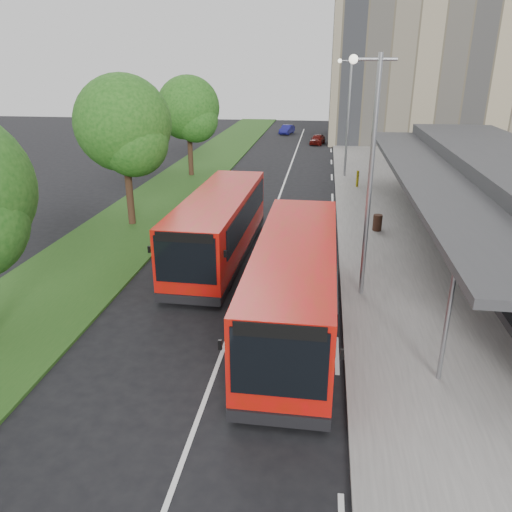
{
  "coord_description": "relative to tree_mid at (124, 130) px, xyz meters",
  "views": [
    {
      "loc": [
        2.65,
        -14.54,
        7.87
      ],
      "look_at": [
        0.45,
        1.66,
        1.5
      ],
      "focal_mm": 35.0,
      "sensor_mm": 36.0,
      "label": 1
    }
  ],
  "objects": [
    {
      "name": "grass_verge",
      "position": [
        0.01,
        10.95,
        -4.76
      ],
      "size": [
        5.0,
        80.0,
        0.1
      ],
      "primitive_type": "cube",
      "color": "#204817",
      "rests_on": "ground"
    },
    {
      "name": "kerb_dashes",
      "position": [
        10.31,
        9.95,
        -4.81
      ],
      "size": [
        0.12,
        56.0,
        0.01
      ],
      "color": "silver",
      "rests_on": "ground"
    },
    {
      "name": "ground",
      "position": [
        7.01,
        -9.05,
        -4.81
      ],
      "size": [
        120.0,
        120.0,
        0.0
      ],
      "primitive_type": "plane",
      "color": "black",
      "rests_on": "ground"
    },
    {
      "name": "tree_mid",
      "position": [
        0.0,
        0.0,
        0.0
      ],
      "size": [
        4.64,
        4.64,
        7.46
      ],
      "color": "#362215",
      "rests_on": "ground"
    },
    {
      "name": "station_building",
      "position": [
        17.87,
        -1.05,
        -2.77
      ],
      "size": [
        7.7,
        26.0,
        4.0
      ],
      "color": "#313134",
      "rests_on": "ground"
    },
    {
      "name": "bus_main",
      "position": [
        8.97,
        -9.54,
        -3.36
      ],
      "size": [
        2.72,
        10.05,
        2.83
      ],
      "rotation": [
        0.0,
        0.0,
        -0.01
      ],
      "color": "red",
      "rests_on": "ground"
    },
    {
      "name": "car_near",
      "position": [
        8.93,
        28.63,
        -4.3
      ],
      "size": [
        1.72,
        3.18,
        1.03
      ],
      "primitive_type": "imported",
      "rotation": [
        0.0,
        0.0,
        -0.18
      ],
      "color": "#510E0B",
      "rests_on": "ground"
    },
    {
      "name": "lamp_post_near",
      "position": [
        11.13,
        -7.05,
        -0.1
      ],
      "size": [
        1.44,
        0.28,
        8.0
      ],
      "color": "gray",
      "rests_on": "pavement"
    },
    {
      "name": "lamp_post_far",
      "position": [
        11.13,
        12.95,
        -0.1
      ],
      "size": [
        1.44,
        0.28,
        8.0
      ],
      "color": "gray",
      "rests_on": "pavement"
    },
    {
      "name": "lane_centre_line",
      "position": [
        7.01,
        5.95,
        -4.81
      ],
      "size": [
        0.12,
        70.0,
        0.01
      ],
      "primitive_type": "cube",
      "color": "silver",
      "rests_on": "ground"
    },
    {
      "name": "litter_bin",
      "position": [
        12.42,
        0.3,
        -4.27
      ],
      "size": [
        0.57,
        0.57,
        0.79
      ],
      "primitive_type": "cylinder",
      "rotation": [
        0.0,
        0.0,
        -0.36
      ],
      "color": "#382116",
      "rests_on": "pavement"
    },
    {
      "name": "pavement",
      "position": [
        13.01,
        10.95,
        -4.74
      ],
      "size": [
        5.0,
        80.0,
        0.15
      ],
      "primitive_type": "cube",
      "color": "slate",
      "rests_on": "ground"
    },
    {
      "name": "car_far",
      "position": [
        5.22,
        36.06,
        -4.3
      ],
      "size": [
        1.72,
        3.28,
        1.03
      ],
      "primitive_type": "imported",
      "rotation": [
        0.0,
        0.0,
        -0.21
      ],
      "color": "navy",
      "rests_on": "ground"
    },
    {
      "name": "tree_far",
      "position": [
        0.0,
        12.0,
        -0.23
      ],
      "size": [
        4.44,
        4.44,
        7.09
      ],
      "color": "#362215",
      "rests_on": "ground"
    },
    {
      "name": "office_block",
      "position": [
        21.01,
        32.95,
        4.19
      ],
      "size": [
        22.0,
        12.0,
        18.0
      ],
      "primitive_type": "cube",
      "color": "tan",
      "rests_on": "ground"
    },
    {
      "name": "bus_second",
      "position": [
        5.44,
        -3.99,
        -3.39
      ],
      "size": [
        2.77,
        9.9,
        2.78
      ],
      "rotation": [
        0.0,
        0.0,
        -0.03
      ],
      "color": "red",
      "rests_on": "ground"
    },
    {
      "name": "bollard",
      "position": [
        11.93,
        9.54,
        -4.13
      ],
      "size": [
        0.21,
        0.21,
        1.07
      ],
      "primitive_type": "cylinder",
      "rotation": [
        0.0,
        0.0,
        0.3
      ],
      "color": "yellow",
      "rests_on": "pavement"
    }
  ]
}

